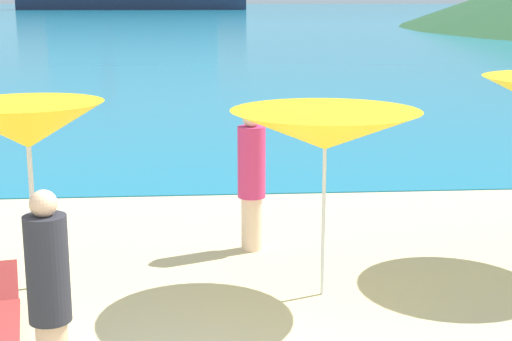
{
  "coord_description": "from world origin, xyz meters",
  "views": [
    {
      "loc": [
        0.31,
        -5.27,
        3.3
      ],
      "look_at": [
        1.03,
        3.96,
        1.2
      ],
      "focal_mm": 53.53,
      "sensor_mm": 36.0,
      "label": 1
    }
  ],
  "objects": [
    {
      "name": "ocean_water",
      "position": [
        0.0,
        227.37,
        0.01
      ],
      "size": [
        650.0,
        440.0,
        0.02
      ],
      "primitive_type": "cube",
      "color": "teal",
      "rests_on": "ground_plane"
    },
    {
      "name": "ground_plane",
      "position": [
        0.0,
        10.0,
        -0.15
      ],
      "size": [
        50.0,
        100.0,
        0.3
      ],
      "primitive_type": "cube",
      "color": "beige"
    },
    {
      "name": "umbrella_2",
      "position": [
        -1.58,
        3.28,
        1.91
      ],
      "size": [
        1.78,
        1.78,
        2.17
      ],
      "color": "silver",
      "rests_on": "ground_plane"
    },
    {
      "name": "beachgoer_1",
      "position": [
        -0.93,
        0.71,
        0.96
      ],
      "size": [
        0.35,
        0.35,
        1.81
      ],
      "rotation": [
        0.0,
        0.0,
        3.25
      ],
      "color": "#DBAA84",
      "rests_on": "ground_plane"
    },
    {
      "name": "umbrella_3",
      "position": [
        1.69,
        2.81,
        1.9
      ],
      "size": [
        2.09,
        2.09,
        2.11
      ],
      "color": "silver",
      "rests_on": "ground_plane"
    },
    {
      "name": "beachgoer_0",
      "position": [
        1.01,
        4.46,
        1.0
      ],
      "size": [
        0.37,
        0.37,
        1.9
      ],
      "rotation": [
        0.0,
        0.0,
        4.27
      ],
      "color": "beige",
      "rests_on": "ground_plane"
    }
  ]
}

